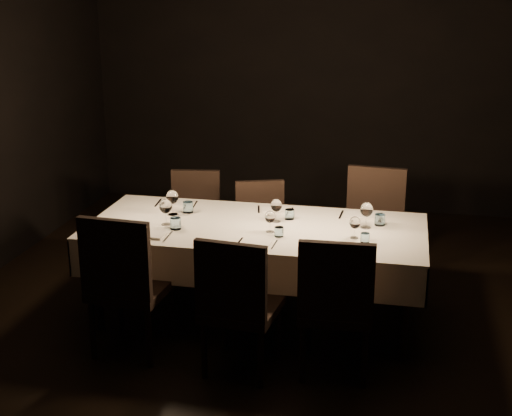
% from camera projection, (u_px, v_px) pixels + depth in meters
% --- Properties ---
extents(room, '(5.01, 6.01, 3.01)m').
position_uv_depth(room, '(256.00, 129.00, 5.12)').
color(room, black).
rests_on(room, ground).
extents(dining_table, '(2.52, 1.12, 0.76)m').
position_uv_depth(dining_table, '(256.00, 235.00, 5.37)').
color(dining_table, black).
rests_on(dining_table, ground).
extents(chair_near_left, '(0.53, 0.53, 1.05)m').
position_uv_depth(chair_near_left, '(125.00, 280.00, 4.86)').
color(chair_near_left, black).
rests_on(chair_near_left, ground).
extents(place_setting_near_left, '(0.36, 0.42, 0.20)m').
position_uv_depth(place_setting_near_left, '(162.00, 219.00, 5.25)').
color(place_setting_near_left, silver).
rests_on(place_setting_near_left, dining_table).
extents(chair_near_center, '(0.52, 0.52, 0.98)m').
position_uv_depth(chair_near_center, '(237.00, 301.00, 4.61)').
color(chair_near_center, black).
rests_on(chair_near_center, ground).
extents(place_setting_near_center, '(0.29, 0.39, 0.16)m').
position_uv_depth(place_setting_near_center, '(268.00, 228.00, 5.10)').
color(place_setting_near_center, silver).
rests_on(place_setting_near_center, dining_table).
extents(chair_near_right, '(0.49, 0.49, 0.99)m').
position_uv_depth(chair_near_right, '(336.00, 301.00, 4.59)').
color(chair_near_right, black).
rests_on(chair_near_right, ground).
extents(place_setting_near_right, '(0.30, 0.39, 0.16)m').
position_uv_depth(place_setting_near_right, '(354.00, 234.00, 4.98)').
color(place_setting_near_right, silver).
rests_on(place_setting_near_right, dining_table).
extents(chair_far_left, '(0.49, 0.49, 0.91)m').
position_uv_depth(chair_far_left, '(195.00, 217.00, 6.36)').
color(chair_far_left, black).
rests_on(chair_far_left, ground).
extents(place_setting_far_left, '(0.37, 0.42, 0.20)m').
position_uv_depth(place_setting_far_left, '(177.00, 202.00, 5.66)').
color(place_setting_far_left, silver).
rests_on(place_setting_far_left, dining_table).
extents(chair_far_center, '(0.54, 0.54, 0.88)m').
position_uv_depth(chair_far_center, '(261.00, 227.00, 6.12)').
color(chair_far_center, black).
rests_on(chair_far_center, ground).
extents(place_setting_far_center, '(0.34, 0.40, 0.18)m').
position_uv_depth(place_setting_far_center, '(279.00, 209.00, 5.50)').
color(place_setting_far_center, silver).
rests_on(place_setting_far_center, dining_table).
extents(chair_far_right, '(0.53, 0.53, 1.03)m').
position_uv_depth(chair_far_right, '(373.00, 225.00, 5.98)').
color(chair_far_right, black).
rests_on(chair_far_right, ground).
extents(place_setting_far_right, '(0.36, 0.42, 0.20)m').
position_uv_depth(place_setting_far_right, '(368.00, 214.00, 5.36)').
color(place_setting_far_right, silver).
rests_on(place_setting_far_right, dining_table).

